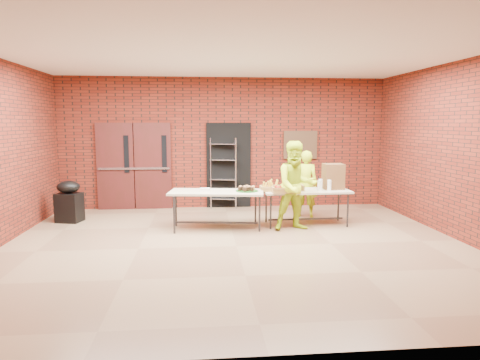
% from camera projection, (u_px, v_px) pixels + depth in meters
% --- Properties ---
extents(room, '(8.08, 7.08, 3.28)m').
position_uv_depth(room, '(236.00, 153.00, 7.11)').
color(room, brown).
rests_on(room, ground).
extents(double_doors, '(1.78, 0.12, 2.10)m').
position_uv_depth(double_doors, '(134.00, 166.00, 10.37)').
color(double_doors, '#3F1213').
rests_on(double_doors, room).
extents(dark_doorway, '(1.10, 0.06, 2.10)m').
position_uv_depth(dark_doorway, '(229.00, 165.00, 10.60)').
color(dark_doorway, black).
rests_on(dark_doorway, room).
extents(bronze_plaque, '(0.85, 0.04, 0.70)m').
position_uv_depth(bronze_plaque, '(300.00, 145.00, 10.69)').
color(bronze_plaque, '#442D1B').
rests_on(bronze_plaque, room).
extents(wire_rack, '(0.67, 0.36, 1.73)m').
position_uv_depth(wire_rack, '(223.00, 173.00, 10.48)').
color(wire_rack, '#B4B3BB').
rests_on(wire_rack, room).
extents(table_left, '(1.93, 1.01, 0.76)m').
position_uv_depth(table_left, '(216.00, 194.00, 8.44)').
color(table_left, '#BFB192').
rests_on(table_left, room).
extents(table_right, '(1.78, 0.76, 0.73)m').
position_uv_depth(table_right, '(306.00, 193.00, 8.78)').
color(table_right, '#BFB192').
rests_on(table_right, room).
extents(basket_bananas, '(0.40, 0.31, 0.13)m').
position_uv_depth(basket_bananas, '(270.00, 188.00, 8.68)').
color(basket_bananas, '#AF8946').
rests_on(basket_bananas, table_right).
extents(basket_oranges, '(0.41, 0.32, 0.13)m').
position_uv_depth(basket_oranges, '(293.00, 187.00, 8.79)').
color(basket_oranges, '#AF8946').
rests_on(basket_oranges, table_right).
extents(basket_apples, '(0.46, 0.36, 0.14)m').
position_uv_depth(basket_apples, '(283.00, 189.00, 8.49)').
color(basket_apples, '#AF8946').
rests_on(basket_apples, table_right).
extents(muffin_tray, '(0.44, 0.44, 0.11)m').
position_uv_depth(muffin_tray, '(247.00, 189.00, 8.42)').
color(muffin_tray, '#154E15').
rests_on(muffin_tray, table_left).
extents(napkin_box, '(0.19, 0.13, 0.06)m').
position_uv_depth(napkin_box, '(205.00, 190.00, 8.42)').
color(napkin_box, white).
rests_on(napkin_box, table_left).
extents(coffee_dispenser, '(0.40, 0.36, 0.53)m').
position_uv_depth(coffee_dispenser, '(333.00, 176.00, 8.88)').
color(coffee_dispenser, brown).
rests_on(coffee_dispenser, table_right).
extents(cup_stack_front, '(0.07, 0.07, 0.22)m').
position_uv_depth(cup_stack_front, '(319.00, 185.00, 8.66)').
color(cup_stack_front, white).
rests_on(cup_stack_front, table_right).
extents(cup_stack_mid, '(0.08, 0.08, 0.23)m').
position_uv_depth(cup_stack_mid, '(329.00, 186.00, 8.63)').
color(cup_stack_mid, white).
rests_on(cup_stack_mid, table_right).
extents(cup_stack_back, '(0.08, 0.08, 0.23)m').
position_uv_depth(cup_stack_back, '(321.00, 185.00, 8.76)').
color(cup_stack_back, white).
rests_on(cup_stack_back, table_right).
extents(covered_grill, '(0.57, 0.51, 0.88)m').
position_uv_depth(covered_grill, '(69.00, 201.00, 9.08)').
color(covered_grill, black).
rests_on(covered_grill, room).
extents(volunteer_woman, '(0.62, 0.50, 1.49)m').
position_uv_depth(volunteer_woman, '(305.00, 184.00, 9.52)').
color(volunteer_woman, '#B8DA18').
rests_on(volunteer_woman, room).
extents(volunteer_man, '(0.94, 0.78, 1.75)m').
position_uv_depth(volunteer_man, '(296.00, 186.00, 8.34)').
color(volunteer_man, '#B8DA18').
rests_on(volunteer_man, room).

